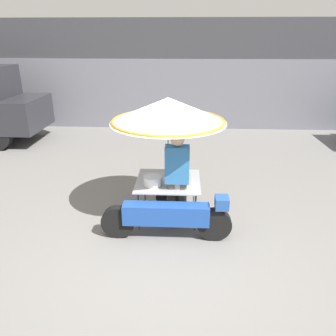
% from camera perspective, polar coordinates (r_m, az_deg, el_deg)
% --- Properties ---
extents(ground_plane, '(36.00, 36.00, 0.00)m').
position_cam_1_polar(ground_plane, '(5.00, -0.34, -14.22)').
color(ground_plane, slate).
extents(shopfront_building, '(28.00, 2.06, 3.50)m').
position_cam_1_polar(shopfront_building, '(12.13, 1.86, 16.22)').
color(shopfront_building, '#38383D').
rests_on(shopfront_building, ground).
extents(vendor_motorcycle_cart, '(2.02, 1.84, 2.08)m').
position_cam_1_polar(vendor_motorcycle_cart, '(5.15, 0.04, 7.19)').
color(vendor_motorcycle_cart, black).
rests_on(vendor_motorcycle_cart, ground).
extents(vendor_person, '(0.38, 0.22, 1.61)m').
position_cam_1_polar(vendor_person, '(5.18, 1.58, -1.36)').
color(vendor_person, '#4C473D').
rests_on(vendor_person, ground).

